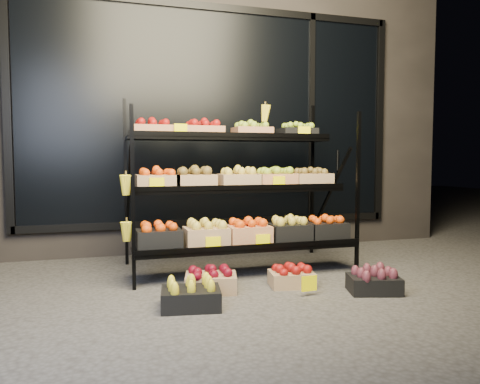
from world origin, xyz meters
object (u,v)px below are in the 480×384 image
object	(u,v)px
floor_crate_left	(211,280)
floor_crate_midright	(292,276)
display_rack	(238,188)
floor_crate_midleft	(191,295)

from	to	relation	value
floor_crate_left	floor_crate_midright	bearing A→B (deg)	9.66
display_rack	floor_crate_midright	size ratio (longest dim) A/B	5.53
floor_crate_left	display_rack	bearing A→B (deg)	70.36
floor_crate_midright	floor_crate_midleft	bearing A→B (deg)	-151.65
floor_crate_midright	floor_crate_left	bearing A→B (deg)	-175.19
floor_crate_left	floor_crate_midleft	distance (m)	0.44
display_rack	floor_crate_midright	xyz separation A→B (m)	(0.26, -0.70, -0.70)
floor_crate_midleft	floor_crate_midright	world-z (taller)	floor_crate_midleft
floor_crate_midleft	display_rack	bearing A→B (deg)	66.19
floor_crate_midleft	floor_crate_midright	size ratio (longest dim) A/B	1.16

